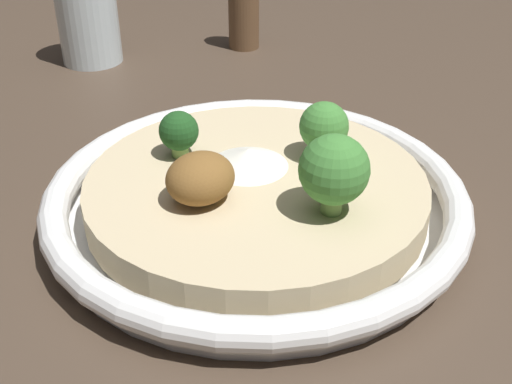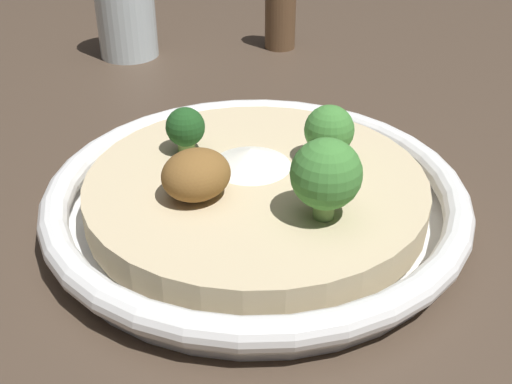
% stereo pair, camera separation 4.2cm
% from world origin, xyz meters
% --- Properties ---
extents(ground_plane, '(6.00, 6.00, 0.00)m').
position_xyz_m(ground_plane, '(0.00, 0.00, 0.00)').
color(ground_plane, '#47382B').
extents(risotto_bowl, '(0.28, 0.28, 0.03)m').
position_xyz_m(risotto_bowl, '(0.00, 0.00, 0.02)').
color(risotto_bowl, white).
rests_on(risotto_bowl, ground_plane).
extents(cheese_sprinkle, '(0.05, 0.05, 0.01)m').
position_xyz_m(cheese_sprinkle, '(0.01, 0.01, 0.04)').
color(cheese_sprinkle, white).
rests_on(cheese_sprinkle, risotto_bowl).
extents(crispy_onion_garnish, '(0.04, 0.04, 0.03)m').
position_xyz_m(crispy_onion_garnish, '(-0.04, 0.01, 0.05)').
color(crispy_onion_garnish, brown).
rests_on(crispy_onion_garnish, risotto_bowl).
extents(broccoli_right, '(0.03, 0.03, 0.04)m').
position_xyz_m(broccoli_right, '(0.05, -0.02, 0.05)').
color(broccoli_right, '#668E47').
rests_on(broccoli_right, risotto_bowl).
extents(broccoli_front, '(0.04, 0.04, 0.05)m').
position_xyz_m(broccoli_front, '(0.00, -0.06, 0.06)').
color(broccoli_front, '#668E47').
rests_on(broccoli_front, risotto_bowl).
extents(broccoli_back_left, '(0.03, 0.03, 0.03)m').
position_xyz_m(broccoli_back_left, '(-0.01, 0.06, 0.05)').
color(broccoli_back_left, '#759E4C').
rests_on(broccoli_back_left, risotto_bowl).
extents(drinking_glass, '(0.06, 0.06, 0.10)m').
position_xyz_m(drinking_glass, '(0.11, 0.33, 0.05)').
color(drinking_glass, silver).
rests_on(drinking_glass, ground_plane).
extents(pepper_shaker, '(0.03, 0.03, 0.10)m').
position_xyz_m(pepper_shaker, '(0.25, 0.24, 0.05)').
color(pepper_shaker, brown).
rests_on(pepper_shaker, ground_plane).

